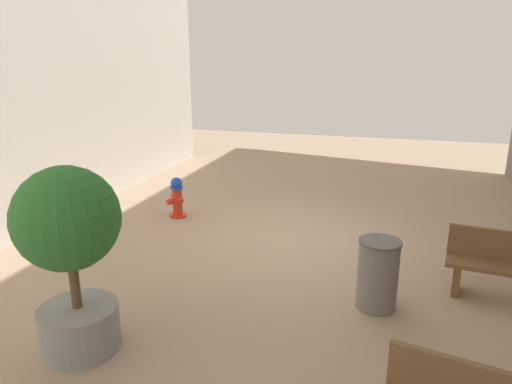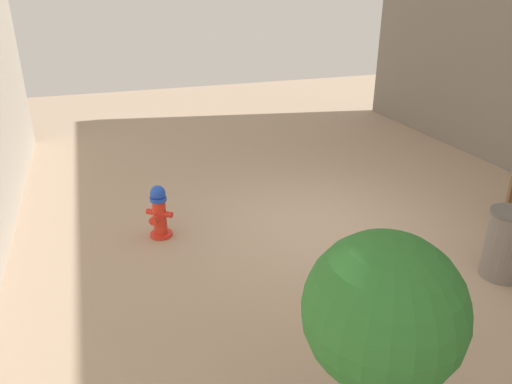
# 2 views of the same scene
# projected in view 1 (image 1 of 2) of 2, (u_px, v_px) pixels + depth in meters

# --- Properties ---
(ground_plane) EXTENTS (23.40, 23.40, 0.00)m
(ground_plane) POSITION_uv_depth(u_px,v_px,m) (292.00, 238.00, 8.63)
(ground_plane) COLOR tan
(fire_hydrant) EXTENTS (0.39, 0.39, 0.84)m
(fire_hydrant) POSITION_uv_depth(u_px,v_px,m) (177.00, 197.00, 9.69)
(fire_hydrant) COLOR red
(fire_hydrant) RESTS_ON ground_plane
(planter_tree) EXTENTS (1.14, 1.14, 2.15)m
(planter_tree) POSITION_uv_depth(u_px,v_px,m) (70.00, 244.00, 5.05)
(planter_tree) COLOR gray
(planter_tree) RESTS_ON ground_plane
(trash_bin) EXTENTS (0.56, 0.56, 0.95)m
(trash_bin) POSITION_uv_depth(u_px,v_px,m) (378.00, 274.00, 6.15)
(trash_bin) COLOR slate
(trash_bin) RESTS_ON ground_plane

